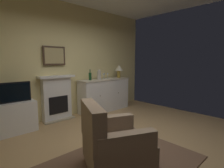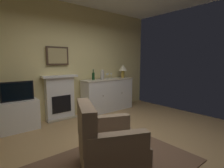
% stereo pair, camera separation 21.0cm
% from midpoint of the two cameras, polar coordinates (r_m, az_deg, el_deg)
% --- Properties ---
extents(ground_plane, '(5.49, 4.45, 0.10)m').
position_cam_midpoint_polar(ground_plane, '(3.25, 7.06, -19.92)').
color(ground_plane, tan).
rests_on(ground_plane, ground).
extents(wall_rear, '(5.49, 0.06, 2.90)m').
position_cam_midpoint_polar(wall_rear, '(4.67, -12.67, 7.41)').
color(wall_rear, '#EAD68C').
rests_on(wall_rear, ground_plane).
extents(area_rug, '(2.45, 1.54, 0.02)m').
position_cam_midpoint_polar(area_rug, '(2.60, 1.39, -26.00)').
color(area_rug, brown).
rests_on(area_rug, ground_plane).
extents(fireplace_unit, '(0.87, 0.30, 1.10)m').
position_cam_midpoint_polar(fireplace_unit, '(4.50, -15.51, -4.24)').
color(fireplace_unit, white).
rests_on(fireplace_unit, ground_plane).
extents(framed_picture, '(0.55, 0.04, 0.45)m').
position_cam_midpoint_polar(framed_picture, '(4.45, -16.21, 8.90)').
color(framed_picture, '#473323').
extents(sideboard_cabinet, '(1.60, 0.49, 0.93)m').
position_cam_midpoint_polar(sideboard_cabinet, '(5.07, -0.18, -3.55)').
color(sideboard_cabinet, white).
rests_on(sideboard_cabinet, ground_plane).
extents(table_lamp, '(0.26, 0.26, 0.40)m').
position_cam_midpoint_polar(table_lamp, '(5.38, 4.75, 5.06)').
color(table_lamp, '#B79338').
rests_on(table_lamp, sideboard_cabinet).
extents(wine_bottle, '(0.08, 0.08, 0.29)m').
position_cam_midpoint_polar(wine_bottle, '(4.75, -4.93, 2.65)').
color(wine_bottle, '#193F1E').
rests_on(wine_bottle, sideboard_cabinet).
extents(wine_glass_left, '(0.07, 0.07, 0.16)m').
position_cam_midpoint_polar(wine_glass_left, '(4.90, -0.51, 3.00)').
color(wine_glass_left, silver).
rests_on(wine_glass_left, sideboard_cabinet).
extents(wine_glass_center, '(0.07, 0.07, 0.16)m').
position_cam_midpoint_polar(wine_glass_center, '(5.04, -0.17, 3.12)').
color(wine_glass_center, silver).
rests_on(wine_glass_center, sideboard_cabinet).
extents(wine_glass_right, '(0.07, 0.07, 0.16)m').
position_cam_midpoint_polar(wine_glass_right, '(5.10, 0.92, 3.17)').
color(wine_glass_right, silver).
rests_on(wine_glass_right, sideboard_cabinet).
extents(vase_decorative, '(0.11, 0.11, 0.28)m').
position_cam_midpoint_polar(vase_decorative, '(4.81, -1.99, 3.12)').
color(vase_decorative, beige).
rests_on(vase_decorative, sideboard_cabinet).
extents(tv_cabinet, '(0.75, 0.42, 0.63)m').
position_cam_midpoint_polar(tv_cabinet, '(4.11, -27.11, -9.22)').
color(tv_cabinet, white).
rests_on(tv_cabinet, ground_plane).
extents(tv_set, '(0.62, 0.07, 0.40)m').
position_cam_midpoint_polar(tv_set, '(3.98, -27.48, -2.14)').
color(tv_set, black).
rests_on(tv_set, tv_cabinet).
extents(armchair, '(1.05, 1.03, 0.92)m').
position_cam_midpoint_polar(armchair, '(2.39, 0.84, -18.89)').
color(armchair, '#8C7259').
rests_on(armchair, ground_plane).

